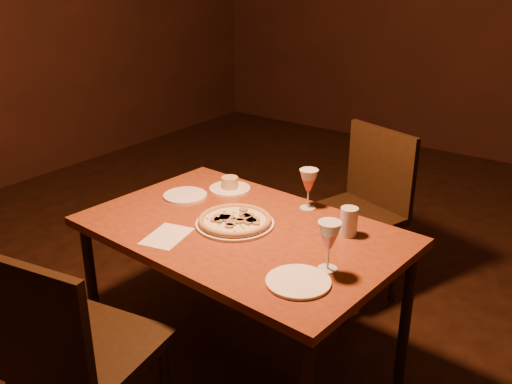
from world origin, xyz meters
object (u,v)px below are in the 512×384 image
Objects in this scene: chair_far at (360,206)px; dining_table at (242,241)px; pizza_plate at (235,221)px; chair_near at (71,353)px.

dining_table is at bearing -80.07° from chair_far.
chair_far is 0.88m from pizza_plate.
chair_near is 1.64m from chair_far.
chair_far is 2.80× the size of pizza_plate.
chair_far is at bearing 79.13° from pizza_plate.
chair_near is 1.00× the size of chair_far.
chair_near is at bearing -79.65° from chair_far.
chair_far is (0.12, 0.84, -0.11)m from dining_table.
dining_table is at bearing -4.35° from pizza_plate.
pizza_plate is at bearing 179.72° from dining_table.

